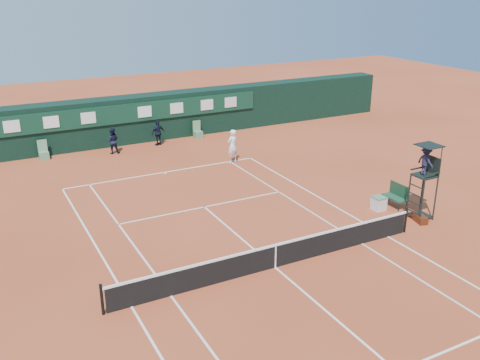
% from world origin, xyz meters
% --- Properties ---
extents(ground, '(90.00, 90.00, 0.00)m').
position_xyz_m(ground, '(0.00, 0.00, 0.00)').
color(ground, '#B84D2B').
rests_on(ground, ground).
extents(court_lines, '(11.05, 23.85, 0.01)m').
position_xyz_m(court_lines, '(0.00, 0.00, 0.01)').
color(court_lines, white).
rests_on(court_lines, ground).
extents(tennis_net, '(12.90, 0.10, 1.10)m').
position_xyz_m(tennis_net, '(0.00, 0.00, 0.51)').
color(tennis_net, black).
rests_on(tennis_net, ground).
extents(back_wall, '(40.00, 1.65, 3.00)m').
position_xyz_m(back_wall, '(0.00, 18.74, 1.51)').
color(back_wall, black).
rests_on(back_wall, ground).
extents(linesman_chair_left, '(0.55, 0.50, 1.15)m').
position_xyz_m(linesman_chair_left, '(-5.50, 17.48, 0.32)').
color(linesman_chair_left, '#578560').
rests_on(linesman_chair_left, ground).
extents(linesman_chair_right, '(0.55, 0.50, 1.15)m').
position_xyz_m(linesman_chair_right, '(4.50, 17.48, 0.32)').
color(linesman_chair_right, '#537F5D').
rests_on(linesman_chair_right, ground).
extents(umpire_chair, '(0.96, 0.95, 3.42)m').
position_xyz_m(umpire_chair, '(8.01, 0.75, 2.46)').
color(umpire_chair, black).
rests_on(umpire_chair, ground).
extents(player_bench, '(0.55, 1.20, 1.10)m').
position_xyz_m(player_bench, '(8.05, 2.30, 0.60)').
color(player_bench, '#1B4530').
rests_on(player_bench, ground).
extents(tennis_bag, '(0.58, 0.92, 0.32)m').
position_xyz_m(tennis_bag, '(7.75, 0.49, 0.16)').
color(tennis_bag, black).
rests_on(tennis_bag, ground).
extents(cooler, '(0.57, 0.57, 0.65)m').
position_xyz_m(cooler, '(7.04, 2.35, 0.33)').
color(cooler, silver).
rests_on(cooler, ground).
extents(tennis_ball, '(0.07, 0.07, 0.07)m').
position_xyz_m(tennis_ball, '(4.03, 8.09, 0.04)').
color(tennis_ball, '#B6D431').
rests_on(tennis_ball, ground).
extents(player, '(0.83, 0.67, 1.99)m').
position_xyz_m(player, '(4.18, 11.67, 0.99)').
color(player, white).
rests_on(player, ground).
extents(ball_kid_left, '(0.93, 0.81, 1.61)m').
position_xyz_m(ball_kid_left, '(-1.53, 16.67, 0.81)').
color(ball_kid_left, black).
rests_on(ball_kid_left, ground).
extents(ball_kid_right, '(1.03, 0.64, 1.64)m').
position_xyz_m(ball_kid_right, '(1.55, 17.05, 0.82)').
color(ball_kid_right, black).
rests_on(ball_kid_right, ground).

